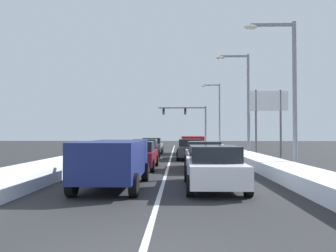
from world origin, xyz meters
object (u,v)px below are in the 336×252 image
object	(u,v)px
street_lamp_right_mid	(244,96)
sedan_gray_center_lane_fourth	(152,146)
roadside_sign_right	(268,108)
street_lamp_right_far	(217,110)
street_lamp_right_near	(287,81)
suv_red_right_lane_fourth	(192,143)
suv_navy_center_lane_nearest	(114,159)
sedan_maroon_center_lane_second	(138,155)
sedan_black_center_lane_third	(146,149)
sedan_silver_right_lane_second	(203,155)
traffic_light_gantry	(191,117)
sedan_charcoal_right_lane_third	(190,149)
sedan_white_right_lane_nearest	(214,167)

from	to	relation	value
street_lamp_right_mid	sedan_gray_center_lane_fourth	bearing A→B (deg)	144.41
roadside_sign_right	street_lamp_right_far	bearing A→B (deg)	96.88
roadside_sign_right	street_lamp_right_near	bearing A→B (deg)	-100.33
suv_red_right_lane_fourth	suv_navy_center_lane_nearest	xyz separation A→B (m)	(-3.61, -19.15, 0.00)
suv_navy_center_lane_nearest	sedan_maroon_center_lane_second	xyz separation A→B (m)	(0.13, 6.18, -0.25)
sedan_maroon_center_lane_second	roadside_sign_right	world-z (taller)	roadside_sign_right
suv_red_right_lane_fourth	sedan_black_center_lane_third	size ratio (longest dim) A/B	1.09
sedan_silver_right_lane_second	sedan_maroon_center_lane_second	xyz separation A→B (m)	(-3.54, 0.11, 0.00)
sedan_maroon_center_lane_second	traffic_light_gantry	bearing A→B (deg)	82.89
street_lamp_right_near	street_lamp_right_far	size ratio (longest dim) A/B	0.88
sedan_charcoal_right_lane_third	suv_navy_center_lane_nearest	world-z (taller)	suv_navy_center_lane_nearest
suv_red_right_lane_fourth	traffic_light_gantry	distance (m)	20.69
sedan_silver_right_lane_second	sedan_gray_center_lane_fourth	xyz separation A→B (m)	(-3.85, 13.55, 0.00)
sedan_gray_center_lane_fourth	traffic_light_gantry	world-z (taller)	traffic_light_gantry
sedan_maroon_center_lane_second	sedan_gray_center_lane_fourth	bearing A→B (deg)	91.34
sedan_white_right_lane_nearest	street_lamp_right_far	world-z (taller)	street_lamp_right_far
suv_red_right_lane_fourth	sedan_gray_center_lane_fourth	size ratio (longest dim) A/B	1.09
sedan_gray_center_lane_fourth	sedan_silver_right_lane_second	bearing A→B (deg)	-74.13
sedan_silver_right_lane_second	street_lamp_right_near	distance (m)	5.73
sedan_black_center_lane_third	street_lamp_right_far	xyz separation A→B (m)	(7.69, 19.88, 4.37)
sedan_white_right_lane_nearest	sedan_charcoal_right_lane_third	xyz separation A→B (m)	(-0.37, 12.99, 0.00)
sedan_charcoal_right_lane_third	suv_red_right_lane_fourth	distance (m)	6.22
suv_red_right_lane_fourth	roadside_sign_right	xyz separation A→B (m)	(6.05, -3.92, 3.00)
sedan_silver_right_lane_second	roadside_sign_right	world-z (taller)	roadside_sign_right
suv_navy_center_lane_nearest	roadside_sign_right	world-z (taller)	roadside_sign_right
sedan_white_right_lane_nearest	sedan_gray_center_lane_fourth	size ratio (longest dim) A/B	1.00
sedan_silver_right_lane_second	traffic_light_gantry	size ratio (longest dim) A/B	0.60
sedan_charcoal_right_lane_third	traffic_light_gantry	size ratio (longest dim) A/B	0.60
traffic_light_gantry	sedan_silver_right_lane_second	bearing A→B (deg)	-91.07
sedan_charcoal_right_lane_third	traffic_light_gantry	xyz separation A→B (m)	(1.11, 26.58, 3.73)
sedan_silver_right_lane_second	street_lamp_right_far	size ratio (longest dim) A/B	0.52
sedan_black_center_lane_third	roadside_sign_right	distance (m)	10.62
sedan_silver_right_lane_second	sedan_maroon_center_lane_second	distance (m)	3.54
sedan_gray_center_lane_fourth	street_lamp_right_near	bearing A→B (deg)	-61.56
sedan_maroon_center_lane_second	sedan_gray_center_lane_fourth	xyz separation A→B (m)	(-0.31, 13.44, 0.00)
sedan_gray_center_lane_fourth	street_lamp_right_far	size ratio (longest dim) A/B	0.52
suv_navy_center_lane_nearest	sedan_maroon_center_lane_second	distance (m)	6.19
suv_red_right_lane_fourth	suv_navy_center_lane_nearest	world-z (taller)	same
sedan_white_right_lane_nearest	sedan_black_center_lane_third	xyz separation A→B (m)	(-3.68, 12.77, 0.00)
street_lamp_right_near	roadside_sign_right	distance (m)	10.51
sedan_charcoal_right_lane_third	traffic_light_gantry	world-z (taller)	traffic_light_gantry
roadside_sign_right	sedan_maroon_center_lane_second	bearing A→B (deg)	-136.49
suv_navy_center_lane_nearest	sedan_gray_center_lane_fourth	distance (m)	19.62
sedan_charcoal_right_lane_third	street_lamp_right_mid	size ratio (longest dim) A/B	0.55
street_lamp_right_near	suv_navy_center_lane_nearest	bearing A→B (deg)	-147.79
sedan_silver_right_lane_second	sedan_gray_center_lane_fourth	bearing A→B (deg)	105.87
traffic_light_gantry	street_lamp_right_far	world-z (taller)	street_lamp_right_far
sedan_maroon_center_lane_second	suv_red_right_lane_fourth	bearing A→B (deg)	74.97
sedan_white_right_lane_nearest	sedan_maroon_center_lane_second	size ratio (longest dim) A/B	1.00
street_lamp_right_near	sedan_gray_center_lane_fourth	bearing A→B (deg)	118.44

